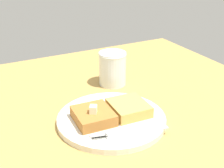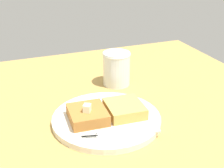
# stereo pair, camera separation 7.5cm
# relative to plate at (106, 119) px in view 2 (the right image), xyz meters

# --- Properties ---
(table_surface) EXTENTS (1.05, 1.05, 0.02)m
(table_surface) POSITION_rel_plate_xyz_m (-0.06, -0.06, -0.02)
(table_surface) COLOR #AC8745
(table_surface) RESTS_ON ground
(plate) EXTENTS (0.23, 0.23, 0.01)m
(plate) POSITION_rel_plate_xyz_m (0.00, 0.00, 0.00)
(plate) COLOR silver
(plate) RESTS_ON table_surface
(toast_slice_left) EXTENTS (0.08, 0.09, 0.02)m
(toast_slice_left) POSITION_rel_plate_xyz_m (-0.04, 0.00, 0.02)
(toast_slice_left) COLOR #A76B2F
(toast_slice_left) RESTS_ON plate
(toast_slice_middle) EXTENTS (0.08, 0.09, 0.02)m
(toast_slice_middle) POSITION_rel_plate_xyz_m (0.04, -0.00, 0.02)
(toast_slice_middle) COLOR gold
(toast_slice_middle) RESTS_ON plate
(butter_pat_primary) EXTENTS (0.02, 0.02, 0.02)m
(butter_pat_primary) POSITION_rel_plate_xyz_m (-0.04, -0.00, 0.04)
(butter_pat_primary) COLOR #F8EECB
(butter_pat_primary) RESTS_ON toast_slice_left
(fork) EXTENTS (0.16, 0.05, 0.00)m
(fork) POSITION_rel_plate_xyz_m (-0.01, -0.07, 0.01)
(fork) COLOR silver
(fork) RESTS_ON plate
(syrup_jar) EXTENTS (0.07, 0.07, 0.09)m
(syrup_jar) POSITION_rel_plate_xyz_m (0.09, 0.17, 0.03)
(syrup_jar) COLOR #572709
(syrup_jar) RESTS_ON table_surface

